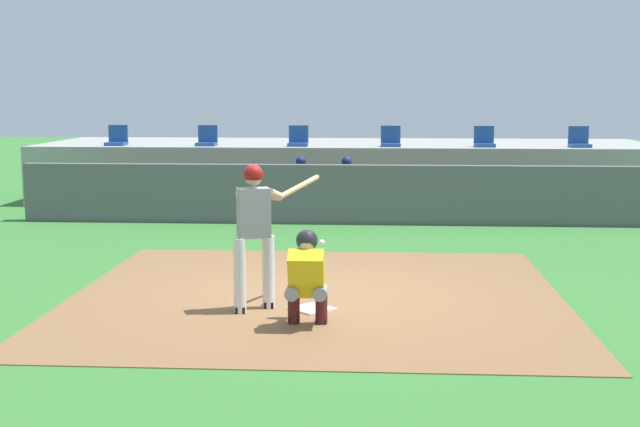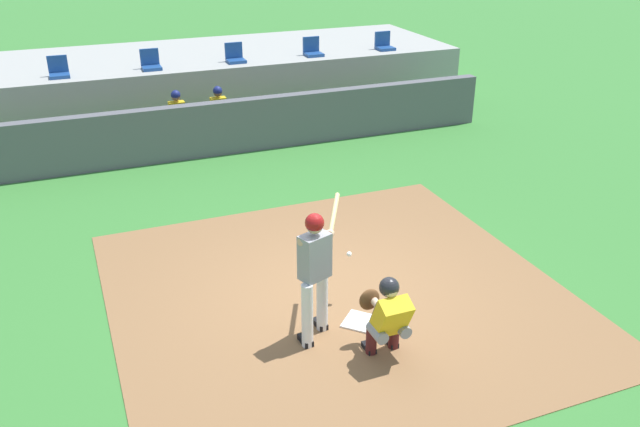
{
  "view_description": "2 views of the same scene",
  "coord_description": "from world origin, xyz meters",
  "px_view_note": "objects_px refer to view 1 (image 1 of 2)",
  "views": [
    {
      "loc": [
        0.79,
        -11.41,
        2.67
      ],
      "look_at": [
        0.0,
        0.7,
        1.0
      ],
      "focal_mm": 49.82,
      "sensor_mm": 36.0,
      "label": 1
    },
    {
      "loc": [
        -3.34,
        -7.65,
        5.24
      ],
      "look_at": [
        0.0,
        0.7,
        1.0
      ],
      "focal_mm": 37.47,
      "sensor_mm": 36.0,
      "label": 2
    }
  ],
  "objects_px": {
    "stadium_seat_0": "(117,140)",
    "stadium_seat_3": "(391,141)",
    "dugout_player_1": "(346,186)",
    "stadium_seat_2": "(298,140)",
    "stadium_seat_4": "(484,141)",
    "stadium_seat_1": "(207,140)",
    "stadium_seat_5": "(579,141)",
    "dugout_player_0": "(300,186)",
    "batter_at_plate": "(256,227)",
    "home_plate": "(312,309)",
    "catcher_crouched": "(306,274)"
  },
  "relations": [
    {
      "from": "stadium_seat_0",
      "to": "stadium_seat_3",
      "type": "height_order",
      "value": "same"
    },
    {
      "from": "dugout_player_1",
      "to": "stadium_seat_2",
      "type": "distance_m",
      "value": 2.52
    },
    {
      "from": "dugout_player_1",
      "to": "stadium_seat_4",
      "type": "bearing_deg",
      "value": 33.05
    },
    {
      "from": "stadium_seat_1",
      "to": "stadium_seat_5",
      "type": "height_order",
      "value": "same"
    },
    {
      "from": "stadium_seat_0",
      "to": "stadium_seat_3",
      "type": "distance_m",
      "value": 6.5
    },
    {
      "from": "stadium_seat_1",
      "to": "stadium_seat_5",
      "type": "bearing_deg",
      "value": 0.0
    },
    {
      "from": "dugout_player_0",
      "to": "stadium_seat_5",
      "type": "xyz_separation_m",
      "value": [
        6.27,
        2.03,
        0.86
      ]
    },
    {
      "from": "stadium_seat_0",
      "to": "stadium_seat_1",
      "type": "height_order",
      "value": "same"
    },
    {
      "from": "stadium_seat_4",
      "to": "batter_at_plate",
      "type": "bearing_deg",
      "value": -111.02
    },
    {
      "from": "home_plate",
      "to": "batter_at_plate",
      "type": "bearing_deg",
      "value": -175.77
    },
    {
      "from": "stadium_seat_1",
      "to": "stadium_seat_2",
      "type": "height_order",
      "value": "same"
    },
    {
      "from": "home_plate",
      "to": "stadium_seat_2",
      "type": "height_order",
      "value": "stadium_seat_2"
    },
    {
      "from": "stadium_seat_1",
      "to": "stadium_seat_3",
      "type": "relative_size",
      "value": 1.0
    },
    {
      "from": "dugout_player_1",
      "to": "stadium_seat_1",
      "type": "distance_m",
      "value": 4.03
    },
    {
      "from": "home_plate",
      "to": "catcher_crouched",
      "type": "distance_m",
      "value": 0.95
    },
    {
      "from": "dugout_player_1",
      "to": "stadium_seat_4",
      "type": "height_order",
      "value": "stadium_seat_4"
    },
    {
      "from": "home_plate",
      "to": "catcher_crouched",
      "type": "relative_size",
      "value": 0.26
    },
    {
      "from": "catcher_crouched",
      "to": "dugout_player_1",
      "type": "distance_m",
      "value": 8.89
    },
    {
      "from": "catcher_crouched",
      "to": "dugout_player_0",
      "type": "relative_size",
      "value": 1.32
    },
    {
      "from": "home_plate",
      "to": "stadium_seat_1",
      "type": "bearing_deg",
      "value": 107.71
    },
    {
      "from": "batter_at_plate",
      "to": "stadium_seat_1",
      "type": "bearing_deg",
      "value": 104.1
    },
    {
      "from": "stadium_seat_1",
      "to": "stadium_seat_4",
      "type": "bearing_deg",
      "value": 0.0
    },
    {
      "from": "dugout_player_0",
      "to": "stadium_seat_4",
      "type": "relative_size",
      "value": 2.71
    },
    {
      "from": "stadium_seat_5",
      "to": "batter_at_plate",
      "type": "bearing_deg",
      "value": -120.8
    },
    {
      "from": "stadium_seat_0",
      "to": "dugout_player_0",
      "type": "bearing_deg",
      "value": -24.04
    },
    {
      "from": "stadium_seat_4",
      "to": "dugout_player_0",
      "type": "bearing_deg",
      "value": -153.64
    },
    {
      "from": "stadium_seat_3",
      "to": "stadium_seat_4",
      "type": "height_order",
      "value": "same"
    },
    {
      "from": "dugout_player_0",
      "to": "dugout_player_1",
      "type": "distance_m",
      "value": 0.98
    },
    {
      "from": "dugout_player_1",
      "to": "stadium_seat_1",
      "type": "relative_size",
      "value": 2.71
    },
    {
      "from": "stadium_seat_0",
      "to": "stadium_seat_4",
      "type": "relative_size",
      "value": 1.0
    },
    {
      "from": "stadium_seat_2",
      "to": "stadium_seat_0",
      "type": "bearing_deg",
      "value": 180.0
    },
    {
      "from": "stadium_seat_1",
      "to": "stadium_seat_4",
      "type": "distance_m",
      "value": 6.5
    },
    {
      "from": "stadium_seat_3",
      "to": "stadium_seat_2",
      "type": "bearing_deg",
      "value": 180.0
    },
    {
      "from": "stadium_seat_5",
      "to": "stadium_seat_4",
      "type": "bearing_deg",
      "value": 180.0
    },
    {
      "from": "dugout_player_0",
      "to": "batter_at_plate",
      "type": "bearing_deg",
      "value": -88.77
    },
    {
      "from": "stadium_seat_1",
      "to": "stadium_seat_2",
      "type": "xyz_separation_m",
      "value": [
        2.17,
        0.0,
        0.0
      ]
    },
    {
      "from": "dugout_player_0",
      "to": "stadium_seat_4",
      "type": "height_order",
      "value": "stadium_seat_4"
    },
    {
      "from": "stadium_seat_0",
      "to": "stadium_seat_4",
      "type": "bearing_deg",
      "value": 0.0
    },
    {
      "from": "dugout_player_0",
      "to": "stadium_seat_0",
      "type": "distance_m",
      "value": 5.07
    },
    {
      "from": "dugout_player_0",
      "to": "stadium_seat_2",
      "type": "height_order",
      "value": "stadium_seat_2"
    },
    {
      "from": "batter_at_plate",
      "to": "stadium_seat_3",
      "type": "bearing_deg",
      "value": 80.22
    },
    {
      "from": "batter_at_plate",
      "to": "catcher_crouched",
      "type": "distance_m",
      "value": 1.06
    },
    {
      "from": "catcher_crouched",
      "to": "dugout_player_0",
      "type": "height_order",
      "value": "dugout_player_0"
    },
    {
      "from": "home_plate",
      "to": "stadium_seat_4",
      "type": "bearing_deg",
      "value": 72.29
    },
    {
      "from": "stadium_seat_2",
      "to": "batter_at_plate",
      "type": "bearing_deg",
      "value": -87.74
    },
    {
      "from": "stadium_seat_0",
      "to": "stadium_seat_1",
      "type": "relative_size",
      "value": 1.0
    },
    {
      "from": "dugout_player_1",
      "to": "stadium_seat_2",
      "type": "height_order",
      "value": "stadium_seat_2"
    },
    {
      "from": "dugout_player_0",
      "to": "stadium_seat_3",
      "type": "relative_size",
      "value": 2.71
    },
    {
      "from": "stadium_seat_5",
      "to": "stadium_seat_0",
      "type": "bearing_deg",
      "value": 180.0
    },
    {
      "from": "home_plate",
      "to": "stadium_seat_5",
      "type": "bearing_deg",
      "value": 61.98
    }
  ]
}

